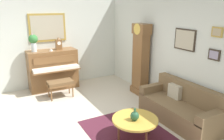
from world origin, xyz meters
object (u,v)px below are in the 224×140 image
(flower_vase, at_px, (33,41))
(piano_bench, at_px, (60,84))
(grandfather_clock, at_px, (141,61))
(couch, at_px, (181,108))
(teacup, at_px, (51,50))
(green_jug, at_px, (135,116))
(mantel_clock, at_px, (59,44))
(piano, at_px, (53,69))
(coffee_table, at_px, (135,120))

(flower_vase, bearing_deg, piano_bench, 30.69)
(piano_bench, height_order, grandfather_clock, grandfather_clock)
(couch, xyz_separation_m, teacup, (-3.27, -1.99, 0.92))
(flower_vase, xyz_separation_m, green_jug, (3.52, 1.12, -1.01))
(couch, xyz_separation_m, mantel_clock, (-3.38, -1.72, 1.07))
(piano, xyz_separation_m, mantel_clock, (0.00, 0.22, 0.77))
(piano, bearing_deg, couch, 29.87)
(piano_bench, relative_size, couch, 0.37)
(piano_bench, xyz_separation_m, couch, (2.59, 1.97, -0.09))
(mantel_clock, bearing_deg, teacup, -67.14)
(coffee_table, distance_m, green_jug, 0.13)
(couch, xyz_separation_m, green_jug, (0.13, -1.33, 0.20))
(grandfather_clock, xyz_separation_m, flower_vase, (-1.60, -2.61, 0.56))
(piano, bearing_deg, mantel_clock, 89.42)
(piano, bearing_deg, teacup, -22.16)
(coffee_table, bearing_deg, couch, 94.04)
(mantel_clock, bearing_deg, green_jug, 6.41)
(couch, bearing_deg, flower_vase, -144.17)
(mantel_clock, relative_size, flower_vase, 0.66)
(couch, bearing_deg, piano_bench, -142.70)
(mantel_clock, bearing_deg, piano_bench, -17.20)
(coffee_table, height_order, flower_vase, flower_vase)
(couch, distance_m, teacup, 3.94)
(couch, bearing_deg, coffee_table, -85.96)
(piano, height_order, coffee_table, piano)
(piano, xyz_separation_m, flower_vase, (0.00, -0.50, 0.91))
(piano_bench, distance_m, teacup, 1.07)
(piano, xyz_separation_m, green_jug, (3.52, 0.62, -0.10))
(flower_vase, bearing_deg, grandfather_clock, 58.47)
(piano, bearing_deg, coffee_table, 10.71)
(grandfather_clock, bearing_deg, coffee_table, -37.76)
(flower_vase, relative_size, teacup, 5.00)
(piano, distance_m, coffee_table, 3.54)
(piano, bearing_deg, piano_bench, -1.82)
(couch, distance_m, green_jug, 1.35)
(piano, xyz_separation_m, couch, (3.39, 1.94, -0.30))
(piano, bearing_deg, flower_vase, -89.80)
(grandfather_clock, bearing_deg, mantel_clock, -130.27)
(teacup, bearing_deg, piano_bench, 1.80)
(couch, relative_size, flower_vase, 3.28)
(mantel_clock, height_order, green_jug, mantel_clock)
(piano, distance_m, flower_vase, 1.04)
(teacup, bearing_deg, green_jug, 11.02)
(grandfather_clock, relative_size, flower_vase, 3.50)
(flower_vase, height_order, green_jug, flower_vase)
(grandfather_clock, distance_m, green_jug, 2.47)
(grandfather_clock, bearing_deg, teacup, -124.59)
(piano_bench, relative_size, teacup, 6.03)
(teacup, bearing_deg, flower_vase, -104.11)
(mantel_clock, bearing_deg, piano, -90.58)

